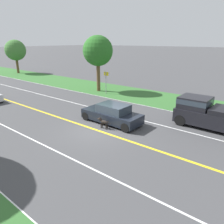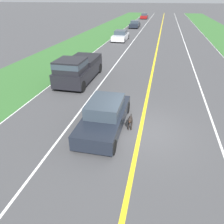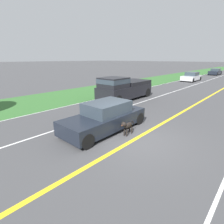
{
  "view_description": "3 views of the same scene",
  "coord_description": "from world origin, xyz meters",
  "px_view_note": "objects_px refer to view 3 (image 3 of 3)",
  "views": [
    {
      "loc": [
        -9.75,
        -9.19,
        5.68
      ],
      "look_at": [
        1.14,
        -0.36,
        1.06
      ],
      "focal_mm": 35.0,
      "sensor_mm": 36.0,
      "label": 1
    },
    {
      "loc": [
        -0.61,
        8.85,
        5.71
      ],
      "look_at": [
        1.33,
        0.29,
        1.0
      ],
      "focal_mm": 35.0,
      "sensor_mm": 36.0,
      "label": 2
    },
    {
      "loc": [
        -3.91,
        5.88,
        3.39
      ],
      "look_at": [
        1.06,
        0.35,
        1.11
      ],
      "focal_mm": 28.0,
      "sensor_mm": 36.0,
      "label": 3
    }
  ],
  "objects_px": {
    "car_trailing_near": "(191,77)",
    "dog": "(127,126)",
    "pickup_truck": "(123,88)",
    "car_trailing_mid": "(215,72)",
    "ego_car": "(105,117)"
  },
  "relations": [
    {
      "from": "dog",
      "to": "pickup_truck",
      "type": "height_order",
      "value": "pickup_truck"
    },
    {
      "from": "dog",
      "to": "pickup_truck",
      "type": "relative_size",
      "value": 0.2
    },
    {
      "from": "pickup_truck",
      "to": "car_trailing_near",
      "type": "bearing_deg",
      "value": -89.71
    },
    {
      "from": "dog",
      "to": "pickup_truck",
      "type": "bearing_deg",
      "value": -53.55
    },
    {
      "from": "pickup_truck",
      "to": "car_trailing_near",
      "type": "xyz_separation_m",
      "value": [
        0.09,
        -17.2,
        -0.36
      ]
    },
    {
      "from": "dog",
      "to": "car_trailing_near",
      "type": "relative_size",
      "value": 0.25
    },
    {
      "from": "dog",
      "to": "car_trailing_mid",
      "type": "xyz_separation_m",
      "value": [
        4.69,
        -37.35,
        0.16
      ]
    },
    {
      "from": "car_trailing_near",
      "to": "car_trailing_mid",
      "type": "xyz_separation_m",
      "value": [
        -0.12,
        -14.48,
        -0.01
      ]
    },
    {
      "from": "car_trailing_near",
      "to": "dog",
      "type": "bearing_deg",
      "value": 101.88
    },
    {
      "from": "pickup_truck",
      "to": "car_trailing_mid",
      "type": "xyz_separation_m",
      "value": [
        -0.03,
        -31.68,
        -0.37
      ]
    },
    {
      "from": "ego_car",
      "to": "car_trailing_near",
      "type": "relative_size",
      "value": 1.04
    },
    {
      "from": "dog",
      "to": "car_trailing_mid",
      "type": "bearing_deg",
      "value": -86.19
    },
    {
      "from": "dog",
      "to": "car_trailing_near",
      "type": "bearing_deg",
      "value": -81.47
    },
    {
      "from": "ego_car",
      "to": "pickup_truck",
      "type": "height_order",
      "value": "pickup_truck"
    },
    {
      "from": "ego_car",
      "to": "car_trailing_mid",
      "type": "bearing_deg",
      "value": -84.69
    }
  ]
}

